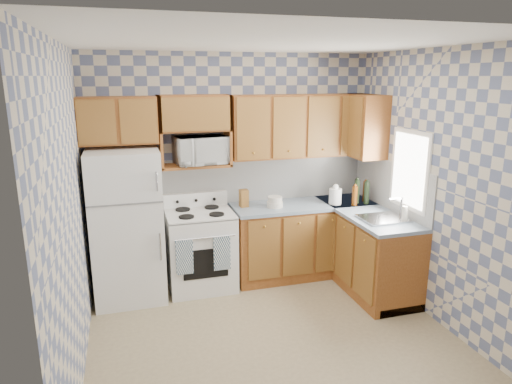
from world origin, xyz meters
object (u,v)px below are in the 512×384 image
microwave (201,150)px  electric_kettle (335,196)px  refrigerator (127,226)px  stove_body (201,251)px

microwave → electric_kettle: size_ratio=3.01×
refrigerator → electric_kettle: size_ratio=8.75×
microwave → refrigerator: bearing=-176.6°
stove_body → electric_kettle: size_ratio=4.69×
stove_body → microwave: (0.06, 0.17, 1.16)m
stove_body → electric_kettle: electric_kettle is taller
stove_body → microwave: size_ratio=1.56×
refrigerator → stove_body: size_ratio=1.87×
stove_body → refrigerator: bearing=-178.2°
stove_body → electric_kettle: (1.64, -0.11, 0.57)m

